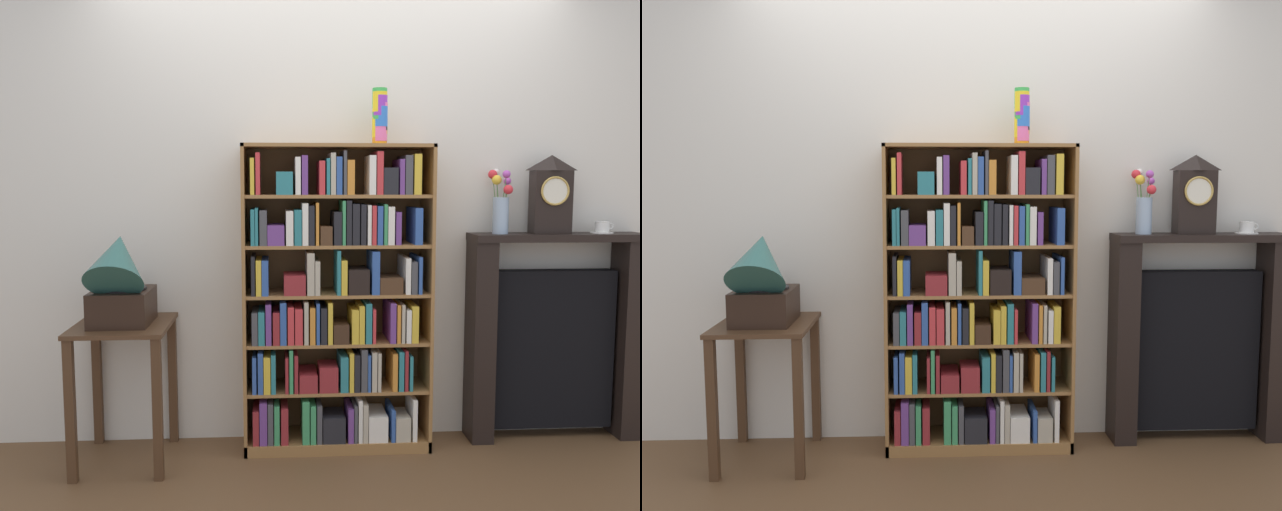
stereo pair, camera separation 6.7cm
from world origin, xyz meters
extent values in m
cube|color=brown|center=(0.00, 0.00, -0.01)|extent=(7.58, 6.40, 0.02)
cube|color=silver|center=(0.06, 0.35, 1.30)|extent=(4.58, 0.08, 2.60)
cube|color=olive|center=(-0.48, 0.15, 0.81)|extent=(0.02, 0.31, 1.61)
cube|color=olive|center=(0.48, 0.15, 0.81)|extent=(0.02, 0.31, 1.61)
cube|color=brown|center=(0.00, 0.30, 0.81)|extent=(0.98, 0.01, 1.61)
cube|color=olive|center=(0.00, 0.15, 1.60)|extent=(0.98, 0.31, 0.02)
cube|color=olive|center=(0.00, 0.15, 0.03)|extent=(0.98, 0.31, 0.06)
cube|color=maroon|center=(-0.43, 0.12, 0.15)|extent=(0.03, 0.21, 0.18)
cube|color=#663884|center=(-0.39, 0.11, 0.17)|extent=(0.04, 0.21, 0.23)
cube|color=#424247|center=(-0.35, 0.11, 0.17)|extent=(0.03, 0.20, 0.22)
cube|color=#388E56|center=(-0.32, 0.13, 0.16)|extent=(0.03, 0.24, 0.21)
cube|color=maroon|center=(-0.28, 0.12, 0.16)|extent=(0.04, 0.23, 0.19)
cube|color=#388E56|center=(-0.17, 0.14, 0.17)|extent=(0.04, 0.25, 0.23)
cube|color=#388E56|center=(-0.13, 0.14, 0.16)|extent=(0.03, 0.25, 0.20)
cube|color=#424247|center=(-0.10, 0.14, 0.16)|extent=(0.03, 0.26, 0.20)
cube|color=black|center=(-0.02, 0.10, 0.13)|extent=(0.12, 0.19, 0.14)
cube|color=#663884|center=(0.07, 0.13, 0.15)|extent=(0.03, 0.24, 0.18)
cube|color=#424247|center=(0.09, 0.12, 0.16)|extent=(0.02, 0.22, 0.20)
cube|color=white|center=(0.12, 0.12, 0.17)|extent=(0.02, 0.21, 0.23)
cube|color=#B2A893|center=(0.14, 0.14, 0.16)|extent=(0.03, 0.26, 0.21)
cube|color=white|center=(0.21, 0.12, 0.13)|extent=(0.10, 0.23, 0.14)
cube|color=#2D519E|center=(0.29, 0.12, 0.15)|extent=(0.02, 0.22, 0.17)
cube|color=#B2A893|center=(0.34, 0.10, 0.13)|extent=(0.08, 0.19, 0.13)
cube|color=white|center=(0.40, 0.12, 0.17)|extent=(0.02, 0.22, 0.22)
cube|color=olive|center=(0.00, 0.15, 0.32)|extent=(0.95, 0.29, 0.02)
cube|color=#2D519E|center=(-0.44, 0.11, 0.43)|extent=(0.02, 0.21, 0.19)
cube|color=#2D519E|center=(-0.40, 0.14, 0.44)|extent=(0.03, 0.26, 0.21)
cube|color=gold|center=(-0.37, 0.14, 0.43)|extent=(0.03, 0.26, 0.19)
cube|color=teal|center=(-0.34, 0.13, 0.44)|extent=(0.02, 0.25, 0.20)
cube|color=maroon|center=(-0.27, 0.13, 0.43)|extent=(0.02, 0.24, 0.19)
cube|color=#388E56|center=(-0.25, 0.13, 0.45)|extent=(0.02, 0.24, 0.23)
cube|color=maroon|center=(-0.22, 0.11, 0.43)|extent=(0.02, 0.21, 0.20)
cube|color=maroon|center=(-0.16, 0.12, 0.38)|extent=(0.09, 0.22, 0.09)
cube|color=maroon|center=(-0.05, 0.10, 0.40)|extent=(0.10, 0.18, 0.13)
cube|color=teal|center=(0.03, 0.13, 0.43)|extent=(0.04, 0.24, 0.19)
cube|color=gold|center=(0.07, 0.13, 0.44)|extent=(0.02, 0.24, 0.21)
cube|color=black|center=(0.10, 0.13, 0.43)|extent=(0.03, 0.24, 0.20)
cube|color=#424247|center=(0.13, 0.13, 0.45)|extent=(0.03, 0.23, 0.23)
cube|color=#2D519E|center=(0.16, 0.13, 0.43)|extent=(0.02, 0.24, 0.19)
cube|color=#B2A893|center=(0.19, 0.11, 0.44)|extent=(0.03, 0.21, 0.21)
cube|color=#B2A893|center=(0.21, 0.14, 0.44)|extent=(0.02, 0.26, 0.20)
cube|color=orange|center=(0.29, 0.13, 0.43)|extent=(0.02, 0.23, 0.20)
cube|color=teal|center=(0.33, 0.12, 0.44)|extent=(0.03, 0.21, 0.21)
cube|color=maroon|center=(0.35, 0.12, 0.44)|extent=(0.02, 0.23, 0.21)
cube|color=teal|center=(0.38, 0.14, 0.43)|extent=(0.02, 0.25, 0.18)
cube|color=olive|center=(0.00, 0.15, 0.58)|extent=(0.95, 0.29, 0.02)
cube|color=#424247|center=(-0.43, 0.13, 0.67)|extent=(0.03, 0.23, 0.17)
cube|color=teal|center=(-0.40, 0.12, 0.68)|extent=(0.03, 0.23, 0.17)
cube|color=#663884|center=(-0.36, 0.13, 0.70)|extent=(0.03, 0.24, 0.21)
cube|color=maroon|center=(-0.32, 0.13, 0.67)|extent=(0.03, 0.25, 0.17)
cube|color=#2D519E|center=(-0.28, 0.14, 0.70)|extent=(0.03, 0.26, 0.22)
cube|color=#C63338|center=(-0.25, 0.13, 0.69)|extent=(0.03, 0.25, 0.19)
cube|color=#C63338|center=(-0.21, 0.13, 0.68)|extent=(0.04, 0.24, 0.19)
cube|color=#B2A893|center=(-0.17, 0.11, 0.70)|extent=(0.02, 0.20, 0.22)
cube|color=orange|center=(-0.13, 0.12, 0.69)|extent=(0.03, 0.22, 0.19)
cube|color=#2D519E|center=(-0.11, 0.11, 0.70)|extent=(0.02, 0.20, 0.21)
cube|color=black|center=(-0.08, 0.13, 0.68)|extent=(0.03, 0.25, 0.19)
cube|color=gold|center=(-0.04, 0.12, 0.70)|extent=(0.02, 0.22, 0.22)
cube|color=#382316|center=(0.01, 0.12, 0.64)|extent=(0.08, 0.21, 0.10)
cube|color=gold|center=(0.09, 0.13, 0.68)|extent=(0.04, 0.23, 0.18)
cube|color=gold|center=(0.12, 0.11, 0.69)|extent=(0.03, 0.21, 0.20)
cube|color=teal|center=(0.15, 0.13, 0.69)|extent=(0.03, 0.25, 0.21)
cube|color=#C63338|center=(0.18, 0.14, 0.68)|extent=(0.02, 0.26, 0.18)
cube|color=#663884|center=(0.28, 0.14, 0.69)|extent=(0.03, 0.26, 0.21)
cube|color=orange|center=(0.31, 0.12, 0.69)|extent=(0.02, 0.22, 0.20)
cube|color=#B2A893|center=(0.33, 0.13, 0.69)|extent=(0.02, 0.24, 0.20)
cube|color=white|center=(0.36, 0.13, 0.68)|extent=(0.02, 0.25, 0.17)
cube|color=gold|center=(0.40, 0.12, 0.69)|extent=(0.03, 0.21, 0.19)
cube|color=olive|center=(0.00, 0.15, 0.84)|extent=(0.95, 0.29, 0.02)
cube|color=black|center=(-0.44, 0.13, 0.95)|extent=(0.02, 0.23, 0.20)
cube|color=gold|center=(-0.41, 0.13, 0.94)|extent=(0.03, 0.24, 0.18)
cube|color=#2D519E|center=(-0.38, 0.14, 0.94)|extent=(0.03, 0.26, 0.18)
cube|color=maroon|center=(-0.22, 0.10, 0.90)|extent=(0.11, 0.19, 0.10)
cube|color=#B2A893|center=(-0.14, 0.14, 0.95)|extent=(0.04, 0.25, 0.22)
cube|color=#B2A893|center=(-0.11, 0.14, 0.93)|extent=(0.03, 0.26, 0.17)
cube|color=teal|center=(0.00, 0.12, 0.96)|extent=(0.02, 0.22, 0.23)
cube|color=gold|center=(0.03, 0.14, 0.93)|extent=(0.03, 0.26, 0.18)
cube|color=black|center=(0.10, 0.11, 0.91)|extent=(0.11, 0.20, 0.13)
cube|color=#2D519E|center=(0.19, 0.12, 0.96)|extent=(0.04, 0.22, 0.22)
cube|color=#472D1C|center=(0.27, 0.12, 0.89)|extent=(0.12, 0.22, 0.09)
cube|color=white|center=(0.36, 0.14, 0.94)|extent=(0.03, 0.25, 0.19)
cube|color=#424247|center=(0.39, 0.11, 0.93)|extent=(0.03, 0.20, 0.17)
cube|color=#2D519E|center=(0.42, 0.14, 0.94)|extent=(0.02, 0.26, 0.19)
cube|color=olive|center=(0.00, 0.15, 1.09)|extent=(0.95, 0.29, 0.02)
cube|color=teal|center=(-0.44, 0.13, 1.19)|extent=(0.02, 0.24, 0.18)
cube|color=teal|center=(-0.42, 0.11, 1.20)|extent=(0.02, 0.21, 0.19)
cube|color=#424247|center=(-0.38, 0.13, 1.19)|extent=(0.04, 0.23, 0.18)
cube|color=#663884|center=(-0.32, 0.12, 1.15)|extent=(0.09, 0.22, 0.10)
cube|color=white|center=(-0.25, 0.14, 1.19)|extent=(0.04, 0.26, 0.17)
cube|color=teal|center=(-0.21, 0.11, 1.19)|extent=(0.04, 0.21, 0.18)
cube|color=white|center=(-0.17, 0.12, 1.21)|extent=(0.03, 0.22, 0.21)
cube|color=black|center=(-0.14, 0.13, 1.20)|extent=(0.03, 0.23, 0.20)
cube|color=orange|center=(-0.11, 0.12, 1.21)|extent=(0.02, 0.23, 0.22)
cube|color=#472D1C|center=(-0.06, 0.10, 1.15)|extent=(0.06, 0.17, 0.10)
cube|color=black|center=(-0.01, 0.13, 1.19)|extent=(0.04, 0.24, 0.17)
cube|color=#388E56|center=(0.02, 0.12, 1.21)|extent=(0.02, 0.23, 0.23)
cube|color=black|center=(0.05, 0.14, 1.21)|extent=(0.03, 0.26, 0.23)
cube|color=black|center=(0.09, 0.13, 1.21)|extent=(0.04, 0.24, 0.21)
cube|color=black|center=(0.12, 0.14, 1.20)|extent=(0.03, 0.25, 0.21)
cube|color=white|center=(0.15, 0.13, 1.20)|extent=(0.02, 0.25, 0.20)
cube|color=#C63338|center=(0.18, 0.12, 1.20)|extent=(0.02, 0.22, 0.20)
cube|color=#2D519E|center=(0.21, 0.11, 1.20)|extent=(0.03, 0.21, 0.20)
cube|color=#388E56|center=(0.24, 0.13, 1.21)|extent=(0.02, 0.24, 0.21)
cube|color=white|center=(0.27, 0.12, 1.20)|extent=(0.03, 0.23, 0.20)
cube|color=#663884|center=(0.30, 0.12, 1.19)|extent=(0.03, 0.21, 0.17)
cube|color=#2D519E|center=(0.41, 0.13, 1.20)|extent=(0.04, 0.25, 0.19)
cube|color=olive|center=(0.00, 0.15, 1.35)|extent=(0.95, 0.29, 0.02)
cube|color=gold|center=(-0.44, 0.11, 1.45)|extent=(0.02, 0.21, 0.18)
cube|color=#C63338|center=(-0.41, 0.12, 1.46)|extent=(0.02, 0.22, 0.21)
cube|color=teal|center=(-0.27, 0.12, 1.42)|extent=(0.08, 0.21, 0.12)
cube|color=white|center=(-0.21, 0.12, 1.45)|extent=(0.03, 0.22, 0.19)
cube|color=#663884|center=(-0.17, 0.14, 1.46)|extent=(0.03, 0.26, 0.20)
cube|color=#C63338|center=(-0.09, 0.13, 1.44)|extent=(0.03, 0.24, 0.17)
cube|color=teal|center=(-0.06, 0.12, 1.45)|extent=(0.02, 0.22, 0.18)
cube|color=#B2A893|center=(-0.03, 0.14, 1.46)|extent=(0.03, 0.26, 0.21)
cube|color=#2D519E|center=(0.00, 0.12, 1.45)|extent=(0.03, 0.23, 0.19)
cube|color=#424247|center=(0.03, 0.13, 1.47)|extent=(0.02, 0.23, 0.22)
cube|color=orange|center=(0.06, 0.12, 1.44)|extent=(0.04, 0.21, 0.17)
cube|color=white|center=(0.17, 0.12, 1.46)|extent=(0.03, 0.21, 0.20)
cube|color=#C63338|center=(0.21, 0.13, 1.47)|extent=(0.03, 0.25, 0.22)
cube|color=black|center=(0.26, 0.11, 1.43)|extent=(0.07, 0.20, 0.14)
cube|color=#663884|center=(0.32, 0.13, 1.45)|extent=(0.02, 0.23, 0.18)
cube|color=#424247|center=(0.35, 0.14, 1.46)|extent=(0.04, 0.25, 0.20)
cube|color=gold|center=(0.40, 0.11, 1.46)|extent=(0.04, 0.21, 0.20)
cylinder|color=orange|center=(0.22, 0.15, 1.66)|extent=(0.08, 0.08, 0.10)
cylinder|color=pink|center=(0.22, 0.15, 1.68)|extent=(0.08, 0.08, 0.10)
cylinder|color=yellow|center=(0.22, 0.15, 1.70)|extent=(0.08, 0.08, 0.10)
cylinder|color=orange|center=(0.22, 0.15, 1.72)|extent=(0.08, 0.08, 0.10)
cylinder|color=black|center=(0.22, 0.15, 1.74)|extent=(0.08, 0.08, 0.10)
cylinder|color=blue|center=(0.22, 0.14, 1.76)|extent=(0.08, 0.08, 0.10)
cylinder|color=pink|center=(0.22, 0.14, 1.78)|extent=(0.08, 0.08, 0.10)
cylinder|color=green|center=(0.22, 0.14, 1.79)|extent=(0.08, 0.08, 0.10)
cylinder|color=purple|center=(0.22, 0.14, 1.81)|extent=(0.08, 0.08, 0.10)
cylinder|color=yellow|center=(0.22, 0.14, 1.83)|extent=(0.08, 0.08, 0.10)
cylinder|color=green|center=(0.22, 0.15, 1.85)|extent=(0.08, 0.08, 0.10)
cube|color=#472D1C|center=(-1.09, 0.03, 0.70)|extent=(0.47, 0.55, 0.02)
cube|color=#472D1C|center=(-1.29, -0.21, 0.35)|extent=(0.04, 0.04, 0.69)
cube|color=#472D1C|center=(-0.89, -0.21, 0.35)|extent=(0.04, 0.04, 0.69)
cube|color=#472D1C|center=(-1.29, 0.27, 0.35)|extent=(0.04, 0.04, 0.69)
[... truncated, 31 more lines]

